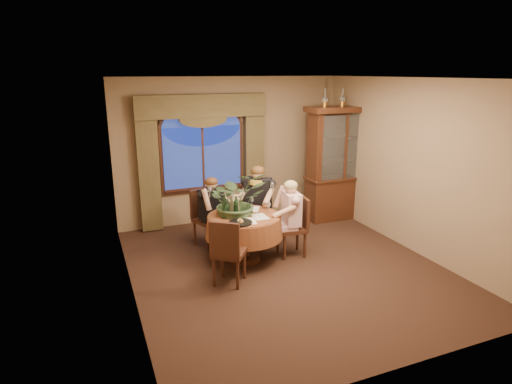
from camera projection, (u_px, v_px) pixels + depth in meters
name	position (u px, v px, depth m)	size (l,w,h in m)	color
floor	(286.00, 268.00, 6.52)	(5.00, 5.00, 0.00)	black
wall_back	(231.00, 150.00, 8.37)	(4.50, 4.50, 0.00)	#856C51
wall_right	(412.00, 166.00, 6.96)	(5.00, 5.00, 0.00)	#856C51
ceiling	(290.00, 78.00, 5.76)	(5.00, 5.00, 0.00)	white
window	(203.00, 158.00, 8.12)	(1.62, 0.10, 1.32)	navy
arched_transom	(201.00, 117.00, 7.91)	(1.60, 0.06, 0.44)	navy
drapery_left	(149.00, 169.00, 7.74)	(0.38, 0.14, 2.32)	#4B4123
drapery_right	(254.00, 161.00, 8.48)	(0.38, 0.14, 2.32)	#4B4123
swag_valance	(202.00, 106.00, 7.78)	(2.45, 0.16, 0.42)	#4B4123
dining_table	(244.00, 238.00, 6.70)	(1.21, 1.21, 0.75)	maroon
china_cabinet	(339.00, 164.00, 8.48)	(1.38, 0.55, 2.24)	#34160B
oil_lamp_left	(325.00, 98.00, 7.99)	(0.11, 0.11, 0.34)	#A5722D
oil_lamp_center	(343.00, 97.00, 8.13)	(0.11, 0.11, 0.34)	#A5722D
oil_lamp_right	(360.00, 97.00, 8.27)	(0.11, 0.11, 0.34)	#A5722D
chair_right	(291.00, 227.00, 6.86)	(0.42, 0.42, 0.96)	black
chair_back_right	(250.00, 215.00, 7.42)	(0.42, 0.42, 0.96)	black
chair_back	(208.00, 219.00, 7.25)	(0.42, 0.42, 0.96)	black
chair_front_left	(229.00, 251.00, 5.94)	(0.42, 0.42, 0.96)	black
person_pink	(291.00, 218.00, 6.82)	(0.45, 0.41, 1.26)	beige
person_back	(211.00, 213.00, 7.12)	(0.44, 0.41, 1.24)	black
person_scarf	(258.00, 205.00, 7.31)	(0.49, 0.45, 1.38)	black
stoneware_vase	(235.00, 205.00, 6.60)	(0.16, 0.16, 0.31)	tan
centerpiece_plant	(237.00, 177.00, 6.51)	(0.88, 0.98, 0.76)	#3A5735
olive_bowl	(248.00, 214.00, 6.59)	(0.16, 0.16, 0.05)	#485C2B
cheese_platter	(241.00, 223.00, 6.23)	(0.35, 0.35, 0.02)	black
wine_bottle_0	(233.00, 205.00, 6.54)	(0.07, 0.07, 0.33)	tan
wine_bottle_1	(236.00, 207.00, 6.47)	(0.07, 0.07, 0.33)	black
wine_bottle_2	(225.00, 208.00, 6.41)	(0.07, 0.07, 0.33)	black
wine_bottle_3	(224.00, 204.00, 6.58)	(0.07, 0.07, 0.33)	black
tasting_paper_0	(260.00, 217.00, 6.51)	(0.21, 0.30, 0.00)	white
tasting_paper_1	(252.00, 209.00, 6.87)	(0.21, 0.30, 0.00)	white
tasting_paper_2	(249.00, 221.00, 6.33)	(0.21, 0.30, 0.00)	white
wine_glass_person_pink	(269.00, 208.00, 6.67)	(0.07, 0.07, 0.18)	silver
wine_glass_person_back	(226.00, 204.00, 6.83)	(0.07, 0.07, 0.18)	silver
wine_glass_person_scarf	(252.00, 202.00, 6.94)	(0.07, 0.07, 0.18)	silver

